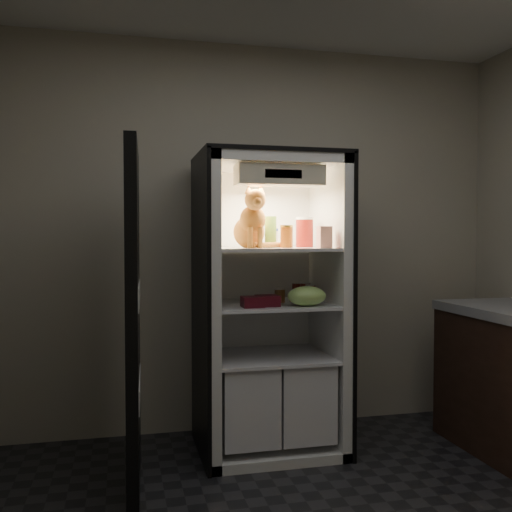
# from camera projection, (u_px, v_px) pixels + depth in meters

# --- Properties ---
(room_shell) EXTENTS (3.60, 3.60, 3.60)m
(room_shell) POSITION_uv_depth(u_px,v_px,m) (355.00, 172.00, 2.28)
(room_shell) COLOR white
(room_shell) RESTS_ON floor
(refrigerator) EXTENTS (0.90, 0.72, 1.88)m
(refrigerator) POSITION_uv_depth(u_px,v_px,m) (268.00, 325.00, 3.66)
(refrigerator) COLOR white
(refrigerator) RESTS_ON floor
(fridge_door) EXTENTS (0.10, 0.87, 1.85)m
(fridge_door) POSITION_uv_depth(u_px,v_px,m) (133.00, 319.00, 3.09)
(fridge_door) COLOR black
(fridge_door) RESTS_ON floor
(tabby_cat) EXTENTS (0.32, 0.36, 0.38)m
(tabby_cat) POSITION_uv_depth(u_px,v_px,m) (251.00, 225.00, 3.51)
(tabby_cat) COLOR #BC6518
(tabby_cat) RESTS_ON refrigerator
(parmesan_shaker) EXTENTS (0.08, 0.08, 0.20)m
(parmesan_shaker) POSITION_uv_depth(u_px,v_px,m) (271.00, 232.00, 3.61)
(parmesan_shaker) COLOR #25882B
(parmesan_shaker) RESTS_ON refrigerator
(mayo_tub) EXTENTS (0.09, 0.09, 0.12)m
(mayo_tub) POSITION_uv_depth(u_px,v_px,m) (272.00, 238.00, 3.71)
(mayo_tub) COLOR white
(mayo_tub) RESTS_ON refrigerator
(salsa_jar) EXTENTS (0.08, 0.08, 0.14)m
(salsa_jar) POSITION_uv_depth(u_px,v_px,m) (287.00, 236.00, 3.53)
(salsa_jar) COLOR maroon
(salsa_jar) RESTS_ON refrigerator
(pepper_jar) EXTENTS (0.12, 0.12, 0.19)m
(pepper_jar) POSITION_uv_depth(u_px,v_px,m) (304.00, 232.00, 3.71)
(pepper_jar) COLOR maroon
(pepper_jar) RESTS_ON refrigerator
(cream_carton) EXTENTS (0.08, 0.08, 0.13)m
(cream_carton) POSITION_uv_depth(u_px,v_px,m) (324.00, 237.00, 3.45)
(cream_carton) COLOR white
(cream_carton) RESTS_ON refrigerator
(soda_can_a) EXTENTS (0.06, 0.06, 0.11)m
(soda_can_a) POSITION_uv_depth(u_px,v_px,m) (297.00, 291.00, 3.77)
(soda_can_a) COLOR black
(soda_can_a) RESTS_ON refrigerator
(soda_can_b) EXTENTS (0.07, 0.07, 0.12)m
(soda_can_b) POSITION_uv_depth(u_px,v_px,m) (305.00, 292.00, 3.65)
(soda_can_b) COLOR black
(soda_can_b) RESTS_ON refrigerator
(soda_can_c) EXTENTS (0.06, 0.06, 0.12)m
(soda_can_c) POSITION_uv_depth(u_px,v_px,m) (310.00, 294.00, 3.55)
(soda_can_c) COLOR black
(soda_can_c) RESTS_ON refrigerator
(condiment_jar) EXTENTS (0.07, 0.07, 0.09)m
(condiment_jar) POSITION_uv_depth(u_px,v_px,m) (280.00, 295.00, 3.61)
(condiment_jar) COLOR brown
(condiment_jar) RESTS_ON refrigerator
(grape_bag) EXTENTS (0.24, 0.17, 0.12)m
(grape_bag) POSITION_uv_depth(u_px,v_px,m) (307.00, 296.00, 3.44)
(grape_bag) COLOR #7AAD51
(grape_bag) RESTS_ON refrigerator
(berry_box_left) EXTENTS (0.13, 0.13, 0.06)m
(berry_box_left) POSITION_uv_depth(u_px,v_px,m) (253.00, 302.00, 3.38)
(berry_box_left) COLOR #520D1A
(berry_box_left) RESTS_ON refrigerator
(berry_box_right) EXTENTS (0.13, 0.13, 0.07)m
(berry_box_right) POSITION_uv_depth(u_px,v_px,m) (268.00, 301.00, 3.43)
(berry_box_right) COLOR #520D1A
(berry_box_right) RESTS_ON refrigerator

